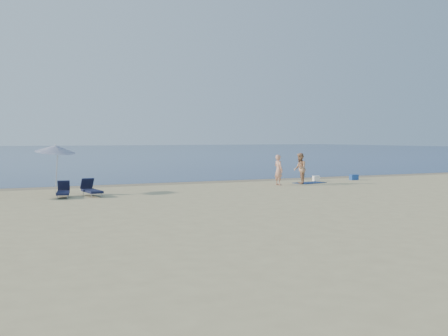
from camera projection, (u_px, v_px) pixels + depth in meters
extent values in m
cube|color=#0C1D4B|center=(37.00, 152.00, 105.41)|extent=(240.00, 160.00, 0.01)
cube|color=#847254|center=(215.00, 182.00, 32.76)|extent=(240.00, 1.60, 0.00)
imported|color=tan|center=(279.00, 170.00, 30.45)|extent=(0.44, 0.63, 1.66)
imported|color=tan|center=(300.00, 169.00, 31.18)|extent=(0.98, 1.05, 1.73)
cube|color=#0E1F4A|center=(309.00, 183.00, 31.92)|extent=(2.01, 1.43, 0.03)
cube|color=white|center=(316.00, 178.00, 33.33)|extent=(0.43, 0.39, 0.31)
cube|color=#1C4397|center=(354.00, 177.00, 34.24)|extent=(0.50, 0.38, 0.33)
cylinder|color=silver|center=(57.00, 172.00, 25.60)|extent=(0.14, 0.29, 2.13)
cone|color=white|center=(55.00, 149.00, 25.77)|extent=(2.37, 2.38, 0.55)
sphere|color=silver|center=(55.00, 145.00, 25.76)|extent=(0.06, 0.06, 0.06)
cube|color=#121733|center=(92.00, 191.00, 24.68)|extent=(0.68, 1.57, 0.10)
cube|color=#121733|center=(87.00, 183.00, 25.33)|extent=(0.59, 0.42, 0.49)
cylinder|color=#A5A5AD|center=(97.00, 193.00, 24.80)|extent=(0.03, 0.03, 0.22)
cube|color=#131735|center=(63.00, 193.00, 24.09)|extent=(0.80, 1.49, 0.09)
cube|color=#131735|center=(64.00, 185.00, 24.76)|extent=(0.58, 0.44, 0.46)
cylinder|color=#A5A5AD|center=(68.00, 195.00, 24.15)|extent=(0.03, 0.03, 0.21)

